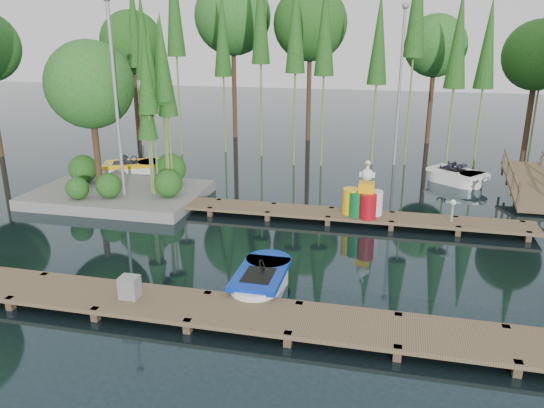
% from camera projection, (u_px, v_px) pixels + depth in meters
% --- Properties ---
extents(ground_plane, '(90.00, 90.00, 0.00)m').
position_uv_depth(ground_plane, '(252.00, 243.00, 15.90)').
color(ground_plane, '#19292F').
extents(near_dock, '(18.00, 1.50, 0.50)m').
position_uv_depth(near_dock, '(198.00, 308.00, 11.67)').
color(near_dock, brown).
rests_on(near_dock, ground).
extents(far_dock, '(15.00, 1.20, 0.50)m').
position_uv_depth(far_dock, '(300.00, 212.00, 17.93)').
color(far_dock, brown).
rests_on(far_dock, ground).
extents(island, '(6.20, 4.20, 6.75)m').
position_uv_depth(island, '(108.00, 114.00, 19.33)').
color(island, gray).
rests_on(island, ground).
extents(tree_screen, '(34.42, 18.53, 10.31)m').
position_uv_depth(tree_screen, '(269.00, 30.00, 24.26)').
color(tree_screen, '#422B1C').
rests_on(tree_screen, ground).
extents(lamp_island, '(0.30, 0.30, 7.25)m').
position_uv_depth(lamp_island, '(115.00, 86.00, 18.09)').
color(lamp_island, gray).
rests_on(lamp_island, ground).
extents(lamp_rear, '(0.30, 0.30, 7.25)m').
position_uv_depth(lamp_rear, '(401.00, 73.00, 23.89)').
color(lamp_rear, gray).
rests_on(lamp_rear, ground).
extents(ramp, '(1.50, 3.94, 1.49)m').
position_uv_depth(ramp, '(530.00, 185.00, 19.78)').
color(ramp, brown).
rests_on(ramp, ground).
extents(boat_blue, '(1.15, 2.53, 0.85)m').
position_uv_depth(boat_blue, '(261.00, 282.00, 12.88)').
color(boat_blue, white).
rests_on(boat_blue, ground).
extents(boat_yellow_far, '(3.13, 2.30, 1.43)m').
position_uv_depth(boat_yellow_far, '(132.00, 169.00, 23.22)').
color(boat_yellow_far, white).
rests_on(boat_yellow_far, ground).
extents(boat_white_far, '(2.85, 2.59, 1.26)m').
position_uv_depth(boat_white_far, '(456.00, 177.00, 22.07)').
color(boat_white_far, white).
rests_on(boat_white_far, ground).
extents(utility_cabinet, '(0.42, 0.35, 0.51)m').
position_uv_depth(utility_cabinet, '(130.00, 287.00, 11.92)').
color(utility_cabinet, gray).
rests_on(utility_cabinet, near_dock).
extents(yellow_barrel, '(0.57, 0.57, 0.86)m').
position_uv_depth(yellow_barrel, '(351.00, 201.00, 17.40)').
color(yellow_barrel, '#FDB70D').
rests_on(yellow_barrel, far_dock).
extents(drum_cluster, '(1.07, 0.98, 1.85)m').
position_uv_depth(drum_cluster, '(367.00, 200.00, 17.12)').
color(drum_cluster, '#0B672C').
rests_on(drum_cluster, far_dock).
extents(seagull_post, '(0.44, 0.24, 0.71)m').
position_uv_depth(seagull_post, '(453.00, 207.00, 16.69)').
color(seagull_post, gray).
rests_on(seagull_post, far_dock).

